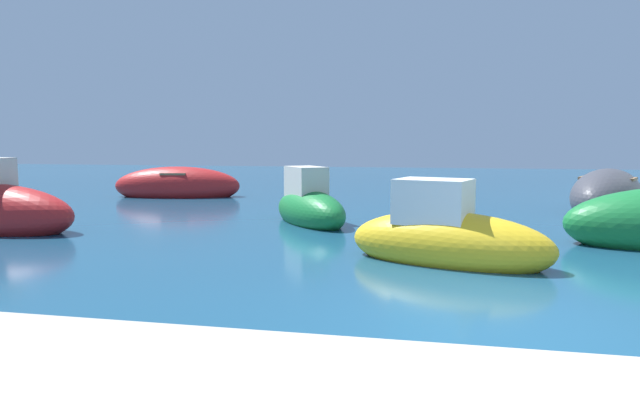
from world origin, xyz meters
TOP-DOWN VIEW (x-y plane):
  - ground at (0.00, 0.00)m, footprint 80.00×80.00m
  - moored_boat_1 at (-10.64, 13.64)m, footprint 5.07×2.51m
  - moored_boat_2 at (-0.62, 3.52)m, footprint 3.86×2.35m
  - moored_boat_3 at (-4.06, 7.77)m, footprint 3.00×3.48m
  - moored_boat_5 at (4.30, 11.98)m, footprint 3.64×5.02m

SIDE VIEW (x-z plane):
  - ground at x=0.00m, z-range 0.00..0.00m
  - moored_boat_3 at x=-4.06m, z-range -0.44..1.28m
  - moored_boat_1 at x=-10.64m, z-range -0.33..1.17m
  - moored_boat_2 at x=-0.62m, z-range -0.44..1.30m
  - moored_boat_5 at x=4.30m, z-range -0.38..1.32m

